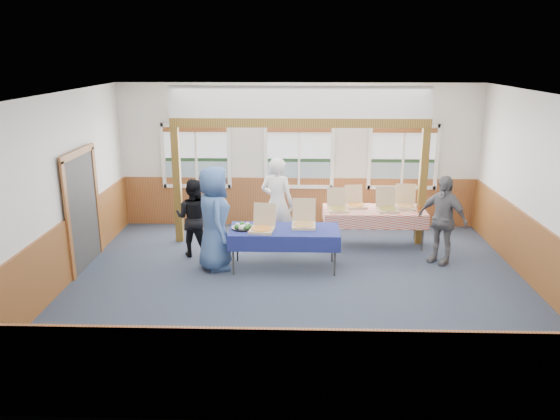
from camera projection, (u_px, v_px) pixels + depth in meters
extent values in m
plane|color=#293043|center=(299.00, 287.00, 9.24)|extent=(8.00, 8.00, 0.00)
plane|color=white|center=(301.00, 95.00, 8.35)|extent=(8.00, 8.00, 0.00)
plane|color=silver|center=(299.00, 156.00, 12.16)|extent=(8.00, 0.00, 8.00)
plane|color=silver|center=(301.00, 285.00, 5.44)|extent=(8.00, 0.00, 8.00)
plane|color=silver|center=(55.00, 194.00, 8.91)|extent=(0.00, 8.00, 8.00)
plane|color=silver|center=(551.00, 198.00, 8.68)|extent=(0.00, 8.00, 8.00)
cube|color=brown|center=(299.00, 202.00, 12.43)|extent=(7.98, 0.05, 1.10)
cube|color=brown|center=(300.00, 376.00, 5.76)|extent=(7.98, 0.05, 1.10)
cube|color=brown|center=(64.00, 254.00, 9.21)|extent=(0.05, 6.98, 1.10)
cube|color=brown|center=(540.00, 259.00, 8.98)|extent=(0.05, 6.98, 1.10)
cube|color=#323232|center=(82.00, 211.00, 9.93)|extent=(0.06, 1.30, 2.10)
cube|color=white|center=(197.00, 186.00, 12.36)|extent=(1.52, 0.05, 0.08)
cube|color=white|center=(195.00, 125.00, 11.97)|extent=(1.52, 0.05, 0.08)
cube|color=white|center=(163.00, 156.00, 12.19)|extent=(0.08, 0.05, 1.46)
cube|color=white|center=(229.00, 156.00, 12.14)|extent=(0.08, 0.05, 1.46)
cube|color=white|center=(196.00, 156.00, 12.17)|extent=(0.05, 0.05, 1.30)
cube|color=gray|center=(197.00, 173.00, 12.31)|extent=(1.40, 0.02, 0.52)
cube|color=#19331B|center=(197.00, 160.00, 12.23)|extent=(1.40, 0.02, 0.08)
cube|color=#B1B6BF|center=(196.00, 142.00, 12.12)|extent=(1.40, 0.02, 0.70)
cube|color=brown|center=(195.00, 130.00, 11.98)|extent=(1.40, 0.07, 0.10)
cube|color=white|center=(299.00, 187.00, 12.29)|extent=(1.52, 0.05, 0.08)
cube|color=white|center=(299.00, 125.00, 11.91)|extent=(1.52, 0.05, 0.08)
cube|color=white|center=(266.00, 156.00, 12.12)|extent=(0.08, 0.05, 1.46)
cube|color=white|center=(332.00, 157.00, 12.08)|extent=(0.08, 0.05, 1.46)
cube|color=white|center=(299.00, 156.00, 12.10)|extent=(0.05, 0.05, 1.30)
cube|color=gray|center=(299.00, 173.00, 12.25)|extent=(1.40, 0.02, 0.52)
cube|color=#19331B|center=(299.00, 160.00, 12.16)|extent=(1.40, 0.02, 0.08)
cube|color=#B1B6BF|center=(299.00, 143.00, 12.05)|extent=(1.40, 0.02, 0.70)
cube|color=brown|center=(299.00, 130.00, 11.91)|extent=(1.40, 0.07, 0.10)
cube|color=white|center=(401.00, 187.00, 12.22)|extent=(1.52, 0.05, 0.08)
cube|color=white|center=(405.00, 126.00, 11.84)|extent=(1.52, 0.05, 0.08)
cube|color=white|center=(370.00, 157.00, 12.05)|extent=(0.08, 0.05, 1.46)
cube|color=white|center=(437.00, 157.00, 12.01)|extent=(0.08, 0.05, 1.46)
cube|color=white|center=(403.00, 157.00, 12.03)|extent=(0.05, 0.05, 1.30)
cube|color=gray|center=(402.00, 174.00, 12.18)|extent=(1.40, 0.02, 0.52)
cube|color=#19331B|center=(403.00, 161.00, 12.10)|extent=(1.40, 0.02, 0.08)
cube|color=#B1B6BF|center=(404.00, 143.00, 11.99)|extent=(1.40, 0.02, 0.70)
cube|color=brown|center=(405.00, 130.00, 11.85)|extent=(1.40, 0.07, 0.10)
cube|color=brown|center=(177.00, 185.00, 11.19)|extent=(0.15, 0.15, 2.40)
cube|color=brown|center=(422.00, 187.00, 11.04)|extent=(0.15, 0.15, 2.40)
cube|color=brown|center=(300.00, 123.00, 10.76)|extent=(5.15, 0.18, 0.18)
cylinder|color=#323232|center=(233.00, 255.00, 9.66)|extent=(0.04, 0.04, 0.73)
cylinder|color=#323232|center=(237.00, 243.00, 10.31)|extent=(0.04, 0.04, 0.73)
cylinder|color=#323232|center=(335.00, 257.00, 9.61)|extent=(0.04, 0.04, 0.73)
cylinder|color=#323232|center=(333.00, 244.00, 10.26)|extent=(0.04, 0.04, 0.73)
cube|color=#323232|center=(284.00, 230.00, 9.86)|extent=(2.08, 1.48, 0.03)
cube|color=navy|center=(284.00, 229.00, 9.85)|extent=(2.16, 1.56, 0.01)
cube|color=navy|center=(284.00, 245.00, 9.48)|extent=(1.83, 0.77, 0.28)
cube|color=navy|center=(285.00, 229.00, 10.30)|extent=(1.83, 0.77, 0.28)
cylinder|color=#323232|center=(329.00, 233.00, 10.88)|extent=(0.04, 0.04, 0.73)
cylinder|color=#323232|center=(327.00, 222.00, 11.56)|extent=(0.04, 0.04, 0.73)
cylinder|color=#323232|center=(423.00, 234.00, 10.82)|extent=(0.04, 0.04, 0.73)
cylinder|color=#323232|center=(415.00, 223.00, 11.50)|extent=(0.04, 0.04, 0.73)
cube|color=#323232|center=(374.00, 210.00, 11.09)|extent=(2.07, 1.04, 0.03)
cube|color=#B42712|center=(374.00, 209.00, 11.08)|extent=(2.13, 1.11, 0.01)
cube|color=#B42712|center=(377.00, 223.00, 10.69)|extent=(2.04, 0.23, 0.28)
cube|color=#B42712|center=(371.00, 210.00, 11.55)|extent=(2.04, 0.23, 0.28)
cube|color=beige|center=(262.00, 230.00, 9.71)|extent=(0.47, 0.47, 0.05)
cylinder|color=gold|center=(262.00, 228.00, 9.70)|extent=(0.41, 0.41, 0.01)
cube|color=beige|center=(265.00, 214.00, 9.88)|extent=(0.42, 0.16, 0.41)
cube|color=beige|center=(304.00, 226.00, 9.95)|extent=(0.44, 0.44, 0.05)
cylinder|color=#DFB567|center=(304.00, 224.00, 9.94)|extent=(0.39, 0.39, 0.01)
cube|color=beige|center=(304.00, 210.00, 10.13)|extent=(0.43, 0.11, 0.42)
cube|color=beige|center=(338.00, 210.00, 10.96)|extent=(0.42, 0.42, 0.04)
cylinder|color=gold|center=(338.00, 208.00, 10.95)|extent=(0.36, 0.36, 0.01)
cube|color=beige|center=(336.00, 197.00, 11.13)|extent=(0.39, 0.12, 0.38)
cube|color=beige|center=(356.00, 206.00, 11.23)|extent=(0.44, 0.44, 0.04)
cylinder|color=gold|center=(356.00, 205.00, 11.22)|extent=(0.39, 0.39, 0.01)
cube|color=beige|center=(353.00, 194.00, 11.39)|extent=(0.39, 0.16, 0.37)
cube|color=beige|center=(388.00, 210.00, 10.95)|extent=(0.43, 0.43, 0.05)
cylinder|color=gold|center=(388.00, 209.00, 10.94)|extent=(0.37, 0.37, 0.01)
cube|color=beige|center=(385.00, 196.00, 11.12)|extent=(0.41, 0.12, 0.39)
cube|color=beige|center=(406.00, 207.00, 11.15)|extent=(0.46, 0.46, 0.05)
cylinder|color=#DFB567|center=(406.00, 206.00, 11.14)|extent=(0.40, 0.40, 0.01)
cube|color=beige|center=(405.00, 194.00, 11.32)|extent=(0.42, 0.15, 0.40)
cylinder|color=black|center=(243.00, 228.00, 9.87)|extent=(0.42, 0.42, 0.03)
cylinder|color=white|center=(243.00, 226.00, 9.86)|extent=(0.09, 0.09, 0.04)
sphere|color=#2E6C29|center=(249.00, 226.00, 9.86)|extent=(0.09, 0.09, 0.09)
sphere|color=silver|center=(247.00, 225.00, 9.94)|extent=(0.09, 0.09, 0.09)
sphere|color=#2E6C29|center=(242.00, 224.00, 9.97)|extent=(0.09, 0.09, 0.09)
sphere|color=silver|center=(238.00, 225.00, 9.91)|extent=(0.09, 0.09, 0.09)
sphere|color=#2E6C29|center=(237.00, 227.00, 9.81)|extent=(0.09, 0.09, 0.09)
sphere|color=silver|center=(241.00, 228.00, 9.75)|extent=(0.09, 0.09, 0.09)
sphere|color=#2E6C29|center=(247.00, 228.00, 9.77)|extent=(0.09, 0.09, 0.09)
cylinder|color=#954E18|center=(419.00, 209.00, 10.79)|extent=(0.07, 0.07, 0.15)
imported|color=white|center=(277.00, 204.00, 10.80)|extent=(0.80, 0.67, 1.88)
imported|color=black|center=(194.00, 217.00, 10.50)|extent=(0.85, 0.72, 1.53)
imported|color=#3C5E97|center=(214.00, 218.00, 9.81)|extent=(0.84, 1.06, 1.91)
imported|color=slate|center=(442.00, 220.00, 10.13)|extent=(1.00, 0.97, 1.68)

